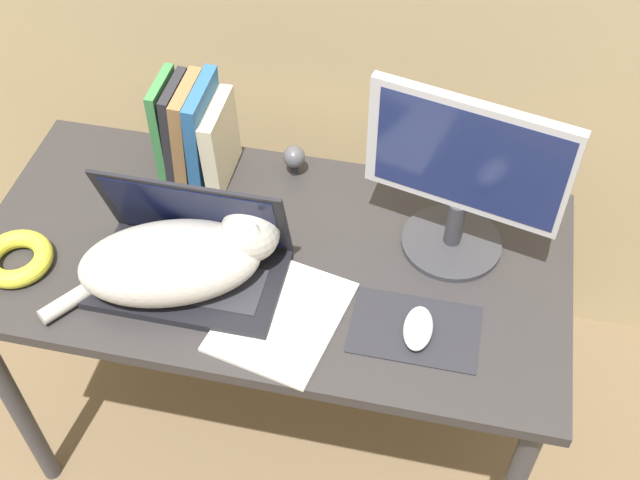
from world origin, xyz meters
TOP-DOWN VIEW (x-y plane):
  - desk at (0.00, 0.31)m, footprint 1.24×0.62m
  - laptop at (-0.14, 0.22)m, footprint 0.38×0.23m
  - cat at (-0.15, 0.19)m, footprint 0.43×0.31m
  - external_monitor at (0.37, 0.41)m, footprint 0.39×0.21m
  - mousepad at (0.32, 0.18)m, footprint 0.25×0.16m
  - computer_mouse at (0.33, 0.17)m, footprint 0.06×0.10m
  - book_row at (-0.22, 0.52)m, footprint 0.15×0.17m
  - cable_coil at (-0.50, 0.17)m, footprint 0.15×0.15m
  - notepad at (0.06, 0.15)m, footprint 0.27×0.31m
  - webcam at (-0.01, 0.55)m, footprint 0.05×0.05m

SIDE VIEW (x-z plane):
  - desk at x=0.00m, z-range 0.28..1.03m
  - mousepad at x=0.32m, z-range 0.75..0.75m
  - notepad at x=0.06m, z-range 0.75..0.75m
  - cable_coil at x=-0.50m, z-range 0.75..0.78m
  - computer_mouse at x=0.33m, z-range 0.75..0.78m
  - laptop at x=-0.14m, z-range 0.67..0.91m
  - webcam at x=-0.01m, z-range 0.76..0.83m
  - cat at x=-0.15m, z-range 0.74..0.90m
  - book_row at x=-0.22m, z-range 0.74..0.98m
  - external_monitor at x=0.37m, z-range 0.76..1.13m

